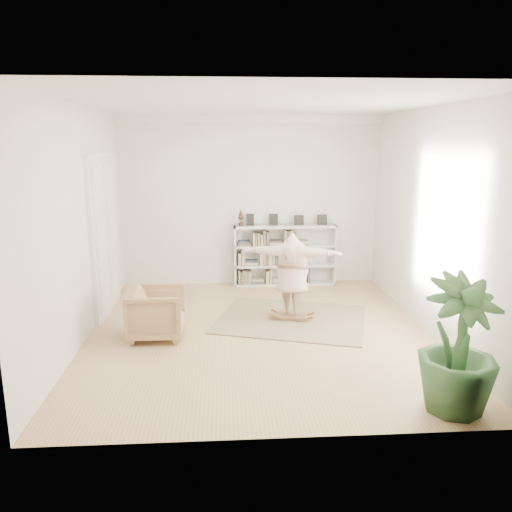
{
  "coord_description": "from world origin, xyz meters",
  "views": [
    {
      "loc": [
        -0.55,
        -7.65,
        3.03
      ],
      "look_at": [
        -0.03,
        0.4,
        1.19
      ],
      "focal_mm": 35.0,
      "sensor_mm": 36.0,
      "label": 1
    }
  ],
  "objects": [
    {
      "name": "person",
      "position": [
        0.6,
        0.57,
        0.86
      ],
      "size": [
        1.85,
        0.99,
        1.46
      ],
      "primitive_type": "imported",
      "rotation": [
        0.0,
        0.0,
        2.85
      ],
      "color": "beige",
      "rests_on": "rocker_board"
    },
    {
      "name": "doors",
      "position": [
        -2.7,
        1.3,
        1.4
      ],
      "size": [
        0.09,
        1.78,
        2.92
      ],
      "color": "white",
      "rests_on": "floor"
    },
    {
      "name": "rug",
      "position": [
        0.6,
        0.57,
        0.01
      ],
      "size": [
        2.97,
        2.64,
        0.02
      ],
      "primitive_type": "cube",
      "rotation": [
        0.0,
        0.0,
        -0.3
      ],
      "color": "tan",
      "rests_on": "floor"
    },
    {
      "name": "bookshelf",
      "position": [
        0.74,
        2.82,
        0.64
      ],
      "size": [
        2.2,
        0.35,
        1.64
      ],
      "color": "silver",
      "rests_on": "floor"
    },
    {
      "name": "houseplant",
      "position": [
        2.07,
        -2.55,
        0.8
      ],
      "size": [
        1.08,
        1.08,
        1.6
      ],
      "primitive_type": "imported",
      "rotation": [
        0.0,
        0.0,
        0.24
      ],
      "color": "#30562B",
      "rests_on": "floor"
    },
    {
      "name": "room_shell",
      "position": [
        0.0,
        2.94,
        3.51
      ],
      "size": [
        6.0,
        6.0,
        6.0
      ],
      "color": "silver",
      "rests_on": "floor"
    },
    {
      "name": "armchair",
      "position": [
        -1.64,
        -0.08,
        0.4
      ],
      "size": [
        0.88,
        0.86,
        0.8
      ],
      "primitive_type": "imported",
      "rotation": [
        0.0,
        0.0,
        1.58
      ],
      "color": "tan",
      "rests_on": "floor"
    },
    {
      "name": "rocker_board",
      "position": [
        0.6,
        0.57,
        0.07
      ],
      "size": [
        0.6,
        0.46,
        0.11
      ],
      "rotation": [
        0.0,
        0.0,
        -0.3
      ],
      "color": "brown",
      "rests_on": "rug"
    },
    {
      "name": "floor",
      "position": [
        0.0,
        0.0,
        0.0
      ],
      "size": [
        6.0,
        6.0,
        0.0
      ],
      "primitive_type": "plane",
      "color": "tan",
      "rests_on": "ground"
    }
  ]
}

